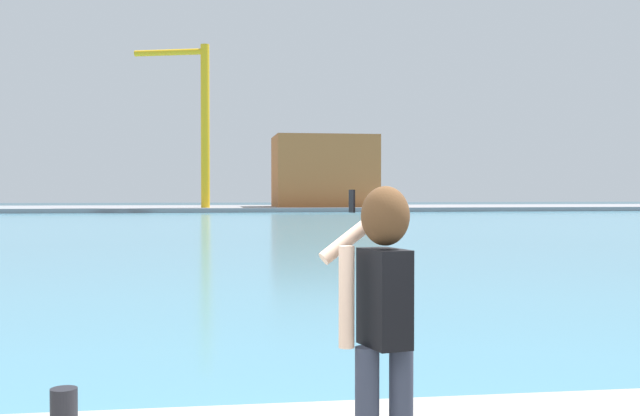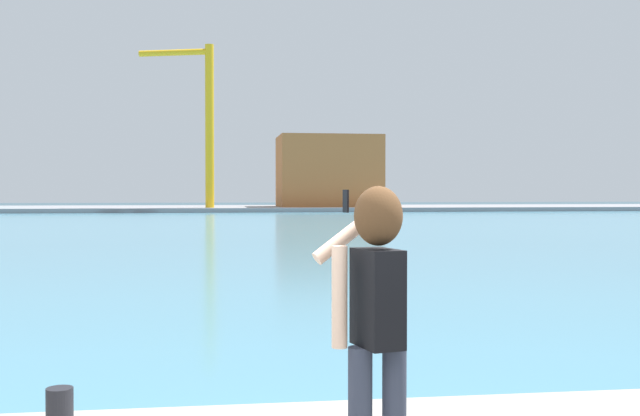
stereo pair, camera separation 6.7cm
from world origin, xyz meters
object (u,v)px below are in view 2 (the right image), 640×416
(port_crane, at_px, (203,113))
(harbor_bollard, at_px, (60,411))
(person_photographer, at_px, (375,304))
(warehouse_right, at_px, (328,171))

(port_crane, bearing_deg, harbor_bollard, -90.09)
(person_photographer, relative_size, harbor_bollard, 5.24)
(port_crane, bearing_deg, person_photographer, -88.75)
(warehouse_right, bearing_deg, harbor_bollard, -99.90)
(warehouse_right, height_order, port_crane, port_crane)
(harbor_bollard, height_order, warehouse_right, warehouse_right)
(warehouse_right, xyz_separation_m, port_crane, (-15.24, -4.42, 6.55))
(person_photographer, height_order, harbor_bollard, person_photographer)
(harbor_bollard, relative_size, warehouse_right, 0.03)
(warehouse_right, bearing_deg, port_crane, -163.84)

